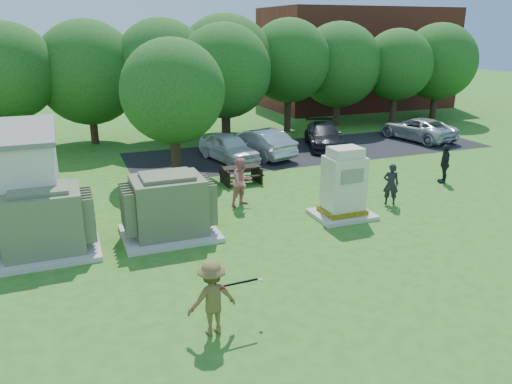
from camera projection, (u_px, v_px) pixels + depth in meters
name	position (u px, v px, depth m)	size (l,w,h in m)	color
ground	(311.00, 283.00, 13.17)	(120.00, 120.00, 0.00)	#2D6619
brick_building	(356.00, 58.00, 42.03)	(15.00, 8.00, 8.00)	maroon
parking_strip	(312.00, 150.00, 27.53)	(20.00, 6.00, 0.01)	#232326
transformer_left	(43.00, 223.00, 14.61)	(3.00, 2.40, 2.07)	beige
transformer_right	(169.00, 207.00, 15.88)	(3.00, 2.40, 2.07)	beige
generator_cabinet	(344.00, 187.00, 17.49)	(2.07, 1.69, 2.52)	beige
picnic_table	(241.00, 173.00, 21.57)	(1.69, 1.27, 0.72)	black
batter	(212.00, 298.00, 10.75)	(1.11, 0.64, 1.71)	brown
person_by_generator	(391.00, 184.00, 18.80)	(0.58, 0.38, 1.60)	black
person_at_picnic	(242.00, 182.00, 18.65)	(0.90, 0.70, 1.85)	#D57073
person_walking_right	(445.00, 164.00, 21.49)	(0.99, 0.41, 1.69)	black
car_white	(229.00, 147.00, 25.09)	(1.64, 4.07, 1.39)	silver
car_silver_a	(259.00, 143.00, 25.96)	(1.56, 4.47, 1.47)	#B8B8BD
car_dark	(324.00, 136.00, 27.97)	(1.85, 4.55, 1.32)	black
car_silver_b	(417.00, 129.00, 29.89)	(2.20, 4.76, 1.32)	silver
batting_equipment	(239.00, 283.00, 10.88)	(1.24, 0.41, 0.25)	black
tree_row	(193.00, 69.00, 28.85)	(41.30, 13.30, 7.30)	#47301E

